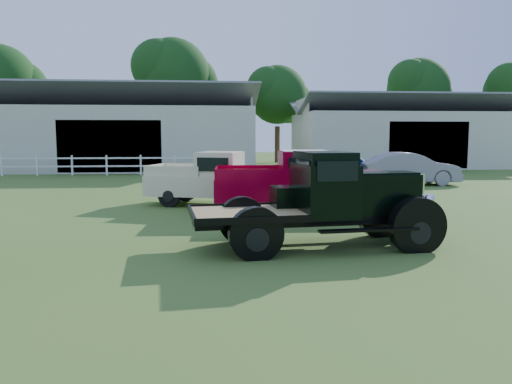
{
  "coord_description": "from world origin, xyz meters",
  "views": [
    {
      "loc": [
        -0.86,
        -10.34,
        2.37
      ],
      "look_at": [
        0.2,
        1.2,
        1.05
      ],
      "focal_mm": 35.0,
      "sensor_mm": 36.0,
      "label": 1
    }
  ],
  "objects_px": {
    "red_pickup": "(301,182)",
    "misc_car_grey": "(408,169)",
    "vintage_flatbed": "(319,200)",
    "misc_car_blue": "(345,168)",
    "white_pickup": "(217,179)"
  },
  "relations": [
    {
      "from": "white_pickup",
      "to": "misc_car_blue",
      "type": "relative_size",
      "value": 1.04
    },
    {
      "from": "misc_car_blue",
      "to": "white_pickup",
      "type": "bearing_deg",
      "value": 118.41
    },
    {
      "from": "vintage_flatbed",
      "to": "white_pickup",
      "type": "distance_m",
      "value": 6.95
    },
    {
      "from": "red_pickup",
      "to": "vintage_flatbed",
      "type": "bearing_deg",
      "value": -92.5
    },
    {
      "from": "white_pickup",
      "to": "misc_car_grey",
      "type": "bearing_deg",
      "value": 51.46
    },
    {
      "from": "red_pickup",
      "to": "misc_car_grey",
      "type": "bearing_deg",
      "value": 53.92
    },
    {
      "from": "red_pickup",
      "to": "misc_car_grey",
      "type": "relative_size",
      "value": 1.13
    },
    {
      "from": "red_pickup",
      "to": "misc_car_blue",
      "type": "xyz_separation_m",
      "value": [
        3.8,
        8.92,
        -0.18
      ]
    },
    {
      "from": "misc_car_grey",
      "to": "red_pickup",
      "type": "bearing_deg",
      "value": 141.65
    },
    {
      "from": "vintage_flatbed",
      "to": "red_pickup",
      "type": "height_order",
      "value": "vintage_flatbed"
    },
    {
      "from": "red_pickup",
      "to": "white_pickup",
      "type": "height_order",
      "value": "red_pickup"
    },
    {
      "from": "vintage_flatbed",
      "to": "white_pickup",
      "type": "relative_size",
      "value": 1.06
    },
    {
      "from": "vintage_flatbed",
      "to": "misc_car_grey",
      "type": "bearing_deg",
      "value": 54.8
    },
    {
      "from": "vintage_flatbed",
      "to": "red_pickup",
      "type": "distance_m",
      "value": 4.39
    },
    {
      "from": "vintage_flatbed",
      "to": "misc_car_grey",
      "type": "distance_m",
      "value": 14.63
    }
  ]
}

